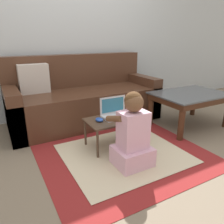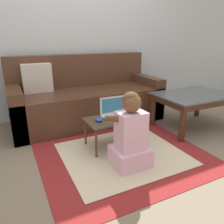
% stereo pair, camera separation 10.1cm
% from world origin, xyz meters
% --- Properties ---
extents(ground_plane, '(16.00, 16.00, 0.00)m').
position_xyz_m(ground_plane, '(0.00, 0.00, 0.00)').
color(ground_plane, '#7F705B').
extents(wall_back, '(9.00, 0.06, 2.50)m').
position_xyz_m(wall_back, '(0.00, 1.49, 1.25)').
color(wall_back, silver).
rests_on(wall_back, ground_plane).
extents(area_rug, '(1.60, 1.42, 0.01)m').
position_xyz_m(area_rug, '(-0.02, -0.02, 0.00)').
color(area_rug, maroon).
rests_on(area_rug, ground_plane).
extents(couch, '(1.99, 0.81, 0.89)m').
position_xyz_m(couch, '(-0.01, 1.06, 0.31)').
color(couch, '#4C2D1E').
rests_on(couch, ground_plane).
extents(coffee_table, '(0.92, 0.66, 0.45)m').
position_xyz_m(coffee_table, '(1.12, 0.21, 0.38)').
color(coffee_table, '#4C5156').
rests_on(coffee_table, ground_plane).
extents(laptop_desk, '(0.57, 0.36, 0.31)m').
position_xyz_m(laptop_desk, '(-0.02, 0.18, 0.28)').
color(laptop_desk, '#4C3828').
rests_on(laptop_desk, ground_plane).
extents(laptop, '(0.31, 0.20, 0.21)m').
position_xyz_m(laptop, '(0.04, 0.23, 0.35)').
color(laptop, silver).
rests_on(laptop, laptop_desk).
extents(computer_mouse, '(0.07, 0.10, 0.03)m').
position_xyz_m(computer_mouse, '(-0.18, 0.20, 0.33)').
color(computer_mouse, '#234CB2').
rests_on(computer_mouse, laptop_desk).
extents(person_seated, '(0.33, 0.40, 0.69)m').
position_xyz_m(person_seated, '(-0.05, -0.22, 0.30)').
color(person_seated, '#E5B2CC').
rests_on(person_seated, ground_plane).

